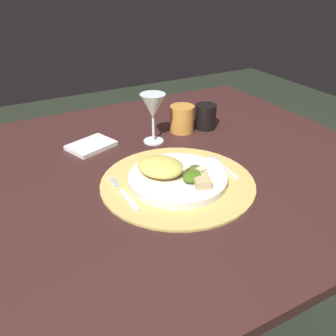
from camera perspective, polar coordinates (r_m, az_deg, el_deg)
The scene contains 12 objects.
dining_table at distance 1.04m, azimuth -4.39°, elevation -6.40°, with size 1.36×1.05×0.75m.
placemat at distance 0.92m, azimuth 1.50°, elevation -2.26°, with size 0.39×0.39×0.01m, color tan.
dinner_plate at distance 0.91m, azimuth 1.51°, elevation -1.62°, with size 0.25×0.25×0.02m, color silver.
pasta_serving at distance 0.91m, azimuth -1.14°, elevation 0.20°, with size 0.12×0.10×0.04m, color #D4C258.
salad_greens at distance 0.89m, azimuth 4.04°, elevation -1.07°, with size 0.09×0.09×0.03m.
bread_piece at distance 0.87m, azimuth 5.18°, elevation -1.90°, with size 0.06×0.04×0.02m, color tan.
fork at distance 0.87m, azimuth -6.69°, elevation -4.17°, with size 0.01×0.16×0.00m.
spoon at distance 1.01m, azimuth 7.77°, elevation 0.76°, with size 0.03×0.13×0.01m.
napkin at distance 1.12m, azimuth -11.79°, elevation 3.42°, with size 0.13×0.10×0.01m, color silver.
wine_glass at distance 1.10m, azimuth -2.34°, elevation 9.27°, with size 0.08×0.08×0.15m.
amber_tumbler at distance 1.20m, azimuth 2.19°, elevation 7.63°, with size 0.08×0.08×0.09m, color #D08A38.
dark_tumbler at distance 1.23m, azimuth 5.83°, elevation 7.94°, with size 0.07×0.07×0.08m, color black.
Camera 1 is at (-0.34, -0.78, 1.23)m, focal length 39.40 mm.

